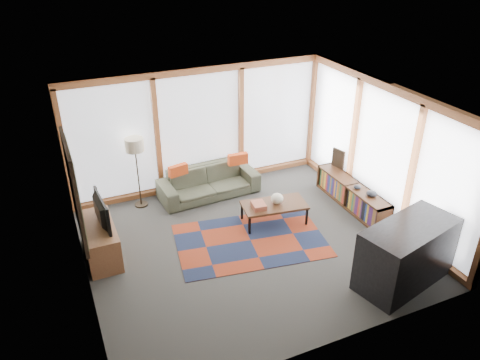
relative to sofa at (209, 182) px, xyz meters
name	(u,v)px	position (x,y,z in m)	size (l,w,h in m)	color
ground	(249,244)	(0.03, -1.95, -0.30)	(5.50, 5.50, 0.00)	#31312E
room_envelope	(262,149)	(0.53, -1.39, 1.24)	(5.52, 5.02, 2.62)	#473C35
rug	(250,240)	(0.10, -1.86, -0.30)	(2.63, 1.69, 0.01)	maroon
sofa	(209,182)	(0.00, 0.00, 0.00)	(2.07, 0.81, 0.60)	#333527
pillow_left	(178,170)	(-0.64, -0.01, 0.41)	(0.40, 0.12, 0.22)	#BA3C14
pillow_right	(238,159)	(0.66, -0.02, 0.42)	(0.42, 0.13, 0.23)	#BA3C14
floor_lamp	(138,173)	(-1.41, 0.15, 0.43)	(0.37, 0.37, 1.47)	#302518
coffee_table	(274,213)	(0.77, -1.49, -0.10)	(1.20, 0.60, 0.40)	#34220F
book_stack	(259,206)	(0.44, -1.49, 0.15)	(0.23, 0.29, 0.10)	#974A35
vase	(277,199)	(0.82, -1.48, 0.20)	(0.24, 0.24, 0.20)	beige
bookshelf	(352,195)	(2.46, -1.59, -0.05)	(0.37, 2.02, 0.50)	#34220F
bowl_a	(372,194)	(2.50, -2.11, 0.25)	(0.20, 0.20, 0.10)	black
bowl_b	(357,187)	(2.42, -1.77, 0.24)	(0.15, 0.15, 0.07)	black
shelf_picture	(338,158)	(2.61, -0.83, 0.40)	(0.04, 0.31, 0.40)	black
tv_console	(100,241)	(-2.41, -1.24, 0.01)	(0.51, 1.23, 0.62)	brown
television	(97,212)	(-2.38, -1.23, 0.57)	(0.89, 0.12, 0.51)	black
bar_counter	(406,254)	(1.86, -3.81, 0.21)	(1.62, 0.76, 1.03)	black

